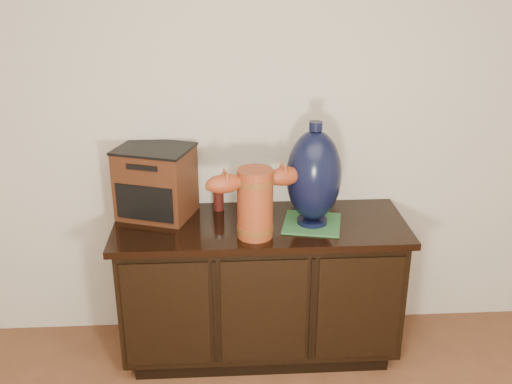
{
  "coord_description": "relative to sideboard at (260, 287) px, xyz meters",
  "views": [
    {
      "loc": [
        -0.18,
        -0.48,
        2.02
      ],
      "look_at": [
        -0.02,
        2.18,
        0.94
      ],
      "focal_mm": 42.0,
      "sensor_mm": 36.0,
      "label": 1
    }
  ],
  "objects": [
    {
      "name": "sideboard",
      "position": [
        0.0,
        0.0,
        0.0
      ],
      "size": [
        1.46,
        0.56,
        0.75
      ],
      "color": "black",
      "rests_on": "ground"
    },
    {
      "name": "terracotta_vessel",
      "position": [
        -0.03,
        -0.14,
        0.56
      ],
      "size": [
        0.48,
        0.21,
        0.34
      ],
      "rotation": [
        0.0,
        0.0,
        0.28
      ],
      "color": "#9A3E1C",
      "rests_on": "sideboard"
    },
    {
      "name": "spray_can",
      "position": [
        -0.21,
        0.18,
        0.45
      ],
      "size": [
        0.06,
        0.06,
        0.16
      ],
      "color": "maroon",
      "rests_on": "sideboard"
    },
    {
      "name": "lamp_base",
      "position": [
        0.26,
        -0.03,
        0.62
      ],
      "size": [
        0.32,
        0.32,
        0.52
      ],
      "rotation": [
        0.0,
        0.0,
        -0.22
      ],
      "color": "black",
      "rests_on": "green_mat"
    },
    {
      "name": "green_mat",
      "position": [
        0.26,
        -0.03,
        0.37
      ],
      "size": [
        0.33,
        0.33,
        0.01
      ],
      "primitive_type": "cube",
      "rotation": [
        0.0,
        0.0,
        -0.22
      ],
      "color": "#2B6131",
      "rests_on": "sideboard"
    },
    {
      "name": "tv_radio",
      "position": [
        -0.52,
        0.14,
        0.55
      ],
      "size": [
        0.43,
        0.39,
        0.36
      ],
      "rotation": [
        0.0,
        0.0,
        -0.34
      ],
      "color": "#442011",
      "rests_on": "sideboard"
    }
  ]
}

